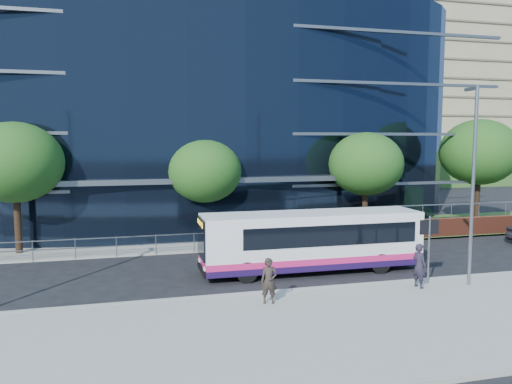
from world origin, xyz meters
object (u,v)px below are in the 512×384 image
object	(u,v)px
tree_far_d	(479,152)
pedestrian	(419,266)
city_bus	(314,240)
streetlight_east	(473,180)
street_sign	(429,235)
tree_far_a	(15,163)
tree_dist_e	(374,151)
tree_far_c	(366,164)
pedestrian_b	(269,281)
tree_dist_f	(469,153)
tree_far_b	(205,171)

from	to	relation	value
tree_far_d	pedestrian	distance (m)	17.60
city_bus	streetlight_east	bearing A→B (deg)	-37.25
street_sign	streetlight_east	distance (m)	2.80
tree_far_a	tree_dist_e	bearing A→B (deg)	39.96
tree_far_c	pedestrian_b	world-z (taller)	tree_far_c
tree_far_a	tree_far_d	distance (m)	29.02
tree_dist_e	tree_far_c	bearing A→B (deg)	-118.74
tree_dist_e	pedestrian	world-z (taller)	tree_dist_e
tree_far_d	tree_dist_f	distance (m)	40.01
tree_far_d	pedestrian	bearing A→B (deg)	-135.41
tree_far_a	city_bus	world-z (taller)	tree_far_a
tree_far_d	pedestrian_b	xyz separation A→B (m)	(-18.53, -12.37, -4.21)
tree_far_d	pedestrian_b	world-z (taller)	tree_far_d
tree_far_d	pedestrian	size ratio (longest dim) A/B	4.18
tree_far_b	tree_far_c	bearing A→B (deg)	-2.86
tree_far_a	tree_dist_f	world-z (taller)	tree_far_a
tree_far_c	pedestrian_b	size ratio (longest dim) A/B	3.93
pedestrian	tree_far_a	bearing A→B (deg)	44.15
tree_far_b	pedestrian_b	distance (m)	12.31
street_sign	tree_dist_e	size ratio (longest dim) A/B	0.43
tree_far_c	city_bus	distance (m)	9.95
tree_far_d	pedestrian_b	bearing A→B (deg)	-146.28
city_bus	pedestrian	distance (m)	4.91
pedestrian	streetlight_east	bearing A→B (deg)	-107.11
tree_dist_f	tree_far_a	bearing A→B (deg)	-148.09
tree_far_b	street_sign	bearing A→B (deg)	-55.92
tree_far_b	pedestrian	bearing A→B (deg)	-59.34
tree_far_c	streetlight_east	bearing A→B (deg)	-95.11
pedestrian_b	street_sign	bearing A→B (deg)	17.11
streetlight_east	pedestrian	size ratio (longest dim) A/B	4.49
tree_far_d	pedestrian_b	size ratio (longest dim) A/B	4.49
tree_dist_f	pedestrian_b	xyz separation A→B (m)	(-42.53, -44.37, -3.23)
street_sign	streetlight_east	xyz separation A→B (m)	(1.50, -0.59, 2.29)
street_sign	tree_dist_f	world-z (taller)	tree_dist_f
tree_far_a	tree_far_d	size ratio (longest dim) A/B	0.94
pedestrian_b	streetlight_east	bearing A→B (deg)	12.08
street_sign	pedestrian	world-z (taller)	street_sign
streetlight_east	tree_far_d	bearing A→B (deg)	50.60
tree_far_d	streetlight_east	distance (m)	15.77
tree_dist_f	city_bus	size ratio (longest dim) A/B	0.59
street_sign	tree_far_a	size ratio (longest dim) A/B	0.40
tree_dist_f	streetlight_east	world-z (taller)	streetlight_east
tree_far_d	city_bus	size ratio (longest dim) A/B	0.73
tree_far_b	tree_far_c	size ratio (longest dim) A/B	0.93
streetlight_east	pedestrian_b	size ratio (longest dim) A/B	4.82
tree_far_b	city_bus	world-z (taller)	tree_far_b
tree_dist_f	tree_far_d	bearing A→B (deg)	-126.87
tree_far_b	pedestrian_b	size ratio (longest dim) A/B	3.64
street_sign	tree_far_d	distance (m)	16.61
tree_dist_e	streetlight_east	world-z (taller)	streetlight_east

